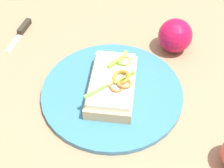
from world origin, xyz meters
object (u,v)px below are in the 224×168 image
(apple_1, at_px, (175,36))
(sandwich, at_px, (112,84))
(plate, at_px, (112,92))
(knife, at_px, (22,30))

(apple_1, bearing_deg, sandwich, -123.58)
(plate, relative_size, apple_1, 3.70)
(knife, bearing_deg, apple_1, 96.76)
(plate, distance_m, sandwich, 0.03)
(plate, distance_m, knife, 0.32)
(sandwich, bearing_deg, apple_1, -38.23)
(knife, bearing_deg, sandwich, 64.03)
(plate, relative_size, sandwich, 1.72)
(apple_1, height_order, knife, apple_1)
(plate, xyz_separation_m, sandwich, (0.00, 0.00, 0.03))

